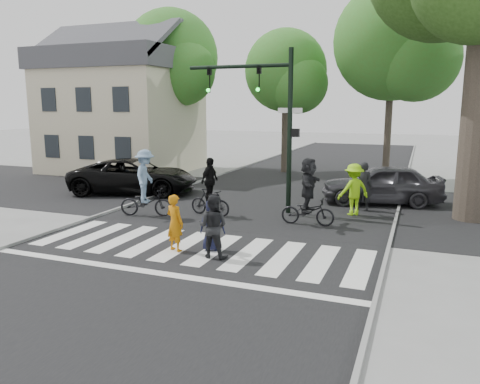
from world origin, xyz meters
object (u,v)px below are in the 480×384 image
(cyclist_right, at_px, (308,195))
(cyclist_left, at_px, (146,187))
(pedestrian_adult, at_px, (213,226))
(cyclist_mid, at_px, (210,192))
(car_suv, at_px, (134,176))
(pedestrian_woman, at_px, (175,223))
(car_grey, at_px, (382,184))
(traffic_signal, at_px, (268,108))
(pedestrian_child, at_px, (212,225))

(cyclist_right, bearing_deg, cyclist_left, -171.70)
(pedestrian_adult, height_order, cyclist_left, cyclist_left)
(cyclist_mid, xyz_separation_m, car_suv, (-5.11, 2.76, -0.08))
(pedestrian_woman, relative_size, car_grey, 0.33)
(pedestrian_adult, distance_m, cyclist_mid, 4.84)
(traffic_signal, height_order, pedestrian_woman, traffic_signal)
(pedestrian_adult, distance_m, cyclist_right, 4.57)
(pedestrian_woman, xyz_separation_m, cyclist_left, (-3.03, 3.32, 0.26))
(traffic_signal, bearing_deg, pedestrian_woman, -98.18)
(pedestrian_woman, height_order, cyclist_left, cyclist_left)
(cyclist_left, relative_size, cyclist_mid, 1.14)
(pedestrian_woman, height_order, cyclist_mid, cyclist_mid)
(pedestrian_child, bearing_deg, car_grey, -131.25)
(cyclist_mid, bearing_deg, pedestrian_woman, -77.98)
(pedestrian_adult, height_order, car_suv, pedestrian_adult)
(traffic_signal, height_order, pedestrian_child, traffic_signal)
(cyclist_left, distance_m, car_grey, 9.47)
(traffic_signal, distance_m, pedestrian_child, 6.15)
(cyclist_mid, relative_size, car_suv, 0.37)
(cyclist_right, height_order, car_suv, cyclist_right)
(cyclist_left, bearing_deg, car_suv, 129.09)
(pedestrian_adult, xyz_separation_m, cyclist_left, (-4.24, 3.45, 0.21))
(pedestrian_woman, relative_size, cyclist_left, 0.66)
(cyclist_right, bearing_deg, traffic_signal, 142.09)
(pedestrian_adult, xyz_separation_m, car_suv, (-7.22, 7.12, -0.05))
(traffic_signal, bearing_deg, cyclist_mid, -139.88)
(cyclist_right, bearing_deg, car_grey, 66.07)
(traffic_signal, bearing_deg, pedestrian_adult, -86.13)
(traffic_signal, relative_size, car_suv, 1.05)
(pedestrian_woman, bearing_deg, traffic_signal, -79.47)
(traffic_signal, distance_m, cyclist_right, 3.79)
(traffic_signal, bearing_deg, car_grey, 37.45)
(traffic_signal, height_order, car_suv, traffic_signal)
(pedestrian_woman, distance_m, car_grey, 9.91)
(cyclist_left, bearing_deg, pedestrian_woman, -47.54)
(pedestrian_adult, bearing_deg, traffic_signal, -88.46)
(pedestrian_adult, relative_size, car_suv, 0.30)
(pedestrian_child, relative_size, car_suv, 0.25)
(pedestrian_woman, distance_m, car_suv, 9.21)
(pedestrian_child, distance_m, cyclist_right, 4.18)
(traffic_signal, distance_m, pedestrian_adult, 6.57)
(pedestrian_child, xyz_separation_m, car_suv, (-6.95, 6.57, 0.07))
(pedestrian_child, distance_m, car_suv, 9.57)
(car_grey, bearing_deg, pedestrian_adult, -33.72)
(pedestrian_woman, distance_m, cyclist_mid, 4.32)
(pedestrian_adult, bearing_deg, cyclist_mid, -66.53)
(cyclist_right, bearing_deg, cyclist_mid, 179.02)
(car_suv, bearing_deg, pedestrian_adult, -150.35)
(car_suv, bearing_deg, pedestrian_woman, -155.03)
(traffic_signal, relative_size, cyclist_mid, 2.81)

